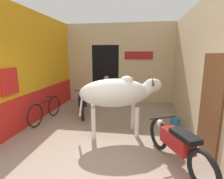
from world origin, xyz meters
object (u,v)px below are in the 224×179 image
at_px(shopkeeper_seated, 106,89).
at_px(plastic_stool, 97,97).
at_px(cow, 118,93).
at_px(motorcycle_near, 177,144).
at_px(bicycle, 46,110).
at_px(bucket, 175,122).
at_px(motorcycle_far, 83,102).

bearing_deg(shopkeeper_seated, plastic_stool, 158.84).
xyz_separation_m(cow, motorcycle_near, (1.24, -1.17, -0.65)).
distance_m(cow, shopkeeper_seated, 2.87).
height_order(bicycle, plastic_stool, bicycle).
distance_m(cow, bucket, 1.98).
height_order(cow, bucket, cow).
relative_size(shopkeeper_seated, plastic_stool, 2.74).
xyz_separation_m(motorcycle_far, bicycle, (-0.94, -0.77, -0.08)).
bearing_deg(plastic_stool, bucket, -37.63).
xyz_separation_m(bicycle, bucket, (3.91, 0.13, -0.22)).
distance_m(motorcycle_near, plastic_stool, 4.75).
height_order(shopkeeper_seated, bucket, shopkeeper_seated).
bearing_deg(motorcycle_near, shopkeeper_seated, 117.74).
bearing_deg(cow, shopkeeper_seated, 106.48).
bearing_deg(cow, bicycle, 166.19).
distance_m(motorcycle_far, bicycle, 1.22).
relative_size(bicycle, shopkeeper_seated, 1.40).
distance_m(shopkeeper_seated, plastic_stool, 0.61).
height_order(motorcycle_far, shopkeeper_seated, shopkeeper_seated).
bearing_deg(plastic_stool, bicycle, -115.02).
xyz_separation_m(cow, motorcycle_far, (-1.38, 1.34, -0.66)).
distance_m(cow, bicycle, 2.50).
bearing_deg(bicycle, shopkeeper_seated, 54.71).
distance_m(shopkeeper_seated, bucket, 3.16).
height_order(motorcycle_near, bucket, motorcycle_near).
bearing_deg(bucket, shopkeeper_seated, 139.92).
bearing_deg(motorcycle_far, bicycle, -140.64).
relative_size(cow, bucket, 8.29).
bearing_deg(bicycle, motorcycle_far, 39.36).
relative_size(shopkeeper_seated, bucket, 4.54).
xyz_separation_m(motorcycle_near, shopkeeper_seated, (-2.04, 3.88, 0.18)).
xyz_separation_m(motorcycle_near, bucket, (0.35, 1.87, -0.31)).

